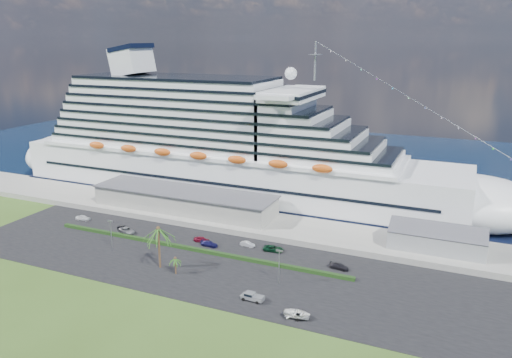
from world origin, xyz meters
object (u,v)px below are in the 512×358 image
at_px(parked_car_3, 209,244).
at_px(pickup_truck, 252,296).
at_px(cruise_ship, 227,150).
at_px(boat_trailer, 297,313).

relative_size(parked_car_3, pickup_truck, 0.94).
bearing_deg(cruise_ship, boat_trailer, -53.79).
relative_size(cruise_ship, parked_car_3, 38.88).
xyz_separation_m(parked_car_3, pickup_truck, (22.65, -22.13, 0.28)).
xyz_separation_m(pickup_truck, boat_trailer, (11.28, -2.98, 0.19)).
bearing_deg(parked_car_3, cruise_ship, 23.45).
distance_m(cruise_ship, boat_trailer, 86.66).
xyz_separation_m(cruise_ship, pickup_truck, (39.10, -65.83, -15.58)).
height_order(cruise_ship, parked_car_3, cruise_ship).
relative_size(cruise_ship, boat_trailer, 29.66).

